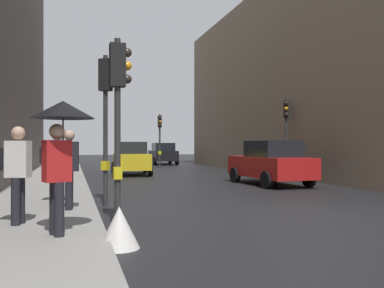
% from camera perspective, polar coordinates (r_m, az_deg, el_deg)
% --- Properties ---
extents(ground_plane, '(120.00, 120.00, 0.00)m').
position_cam_1_polar(ground_plane, '(9.98, 16.32, -9.32)').
color(ground_plane, black).
extents(sidewalk_kerb, '(2.67, 40.00, 0.16)m').
position_cam_1_polar(sidewalk_kerb, '(14.41, -19.27, -6.16)').
color(sidewalk_kerb, gray).
rests_on(sidewalk_kerb, ground).
extents(building_facade_right, '(12.00, 28.78, 10.40)m').
position_cam_1_polar(building_facade_right, '(25.55, 23.16, 7.99)').
color(building_facade_right, gray).
rests_on(building_facade_right, ground).
extents(traffic_light_mid_street, '(0.35, 0.45, 3.81)m').
position_cam_1_polar(traffic_light_mid_street, '(20.11, 12.77, 2.82)').
color(traffic_light_mid_street, '#2D2D2D').
rests_on(traffic_light_mid_street, ground).
extents(traffic_light_far_median, '(0.25, 0.43, 3.77)m').
position_cam_1_polar(traffic_light_far_median, '(29.46, -4.44, 1.82)').
color(traffic_light_far_median, '#2D2D2D').
rests_on(traffic_light_far_median, ground).
extents(traffic_light_near_left, '(0.43, 0.25, 3.67)m').
position_cam_1_polar(traffic_light_near_left, '(8.27, -10.01, 6.36)').
color(traffic_light_near_left, '#2D2D2D').
rests_on(traffic_light_near_left, ground).
extents(traffic_light_near_right, '(0.44, 0.38, 3.96)m').
position_cam_1_polar(traffic_light_near_right, '(11.25, -11.67, 5.66)').
color(traffic_light_near_right, '#2D2D2D').
rests_on(traffic_light_near_right, ground).
extents(car_yellow_taxi, '(2.25, 4.32, 1.76)m').
position_cam_1_polar(car_yellow_taxi, '(22.73, -8.38, -1.94)').
color(car_yellow_taxi, yellow).
rests_on(car_yellow_taxi, ground).
extents(car_dark_suv, '(2.10, 4.24, 1.76)m').
position_cam_1_polar(car_dark_suv, '(34.42, -4.02, -1.33)').
color(car_dark_suv, black).
rests_on(car_dark_suv, ground).
extents(car_red_sedan, '(2.20, 4.29, 1.76)m').
position_cam_1_polar(car_red_sedan, '(16.95, 10.71, -2.56)').
color(car_red_sedan, red).
rests_on(car_red_sedan, ground).
extents(pedestrian_with_umbrella, '(1.00, 1.00, 2.14)m').
position_cam_1_polar(pedestrian_with_umbrella, '(6.95, -17.49, 1.90)').
color(pedestrian_with_umbrella, black).
rests_on(pedestrian_with_umbrella, sidewalk_kerb).
extents(pedestrian_with_grey_backpack, '(0.64, 0.40, 1.77)m').
position_cam_1_polar(pedestrian_with_grey_backpack, '(10.95, -18.18, -2.39)').
color(pedestrian_with_grey_backpack, black).
rests_on(pedestrian_with_grey_backpack, sidewalk_kerb).
extents(pedestrian_with_black_backpack, '(0.65, 0.44, 1.77)m').
position_cam_1_polar(pedestrian_with_black_backpack, '(8.17, -23.01, -3.15)').
color(pedestrian_with_black_backpack, black).
rests_on(pedestrian_with_black_backpack, sidewalk_kerb).
extents(pedestrian_in_dark_coat, '(0.42, 0.36, 1.77)m').
position_cam_1_polar(pedestrian_in_dark_coat, '(9.66, -16.47, -2.88)').
color(pedestrian_in_dark_coat, black).
rests_on(pedestrian_in_dark_coat, sidewalk_kerb).
extents(warning_sign_triangle, '(0.64, 0.64, 0.65)m').
position_cam_1_polar(warning_sign_triangle, '(6.62, -9.95, -11.18)').
color(warning_sign_triangle, silver).
rests_on(warning_sign_triangle, ground).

